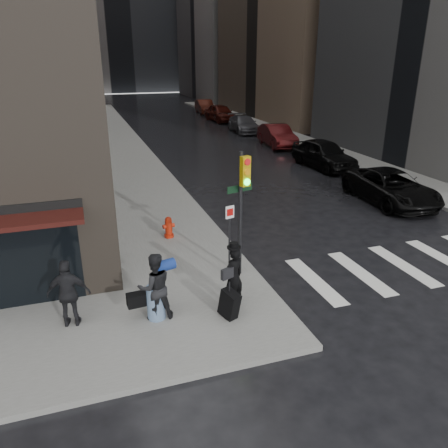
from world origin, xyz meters
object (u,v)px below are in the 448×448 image
(fire_hydrant, at_px, (169,228))
(parked_car_3, at_px, (244,124))
(parked_car_5, at_px, (205,107))
(parked_car_1, at_px, (324,154))
(parked_car_2, at_px, (277,136))
(parked_car_0, at_px, (391,187))
(traffic_light, at_px, (241,199))
(parked_car_4, at_px, (220,113))
(man_jeans, at_px, (154,287))
(man_overcoat, at_px, (233,281))
(man_greycoat, at_px, (69,294))

(fire_hydrant, xyz_separation_m, parked_car_3, (11.12, 21.47, 0.20))
(parked_car_5, bearing_deg, parked_car_1, -86.11)
(parked_car_2, height_order, parked_car_3, parked_car_2)
(parked_car_0, relative_size, parked_car_2, 1.10)
(traffic_light, xyz_separation_m, parked_car_4, (9.79, 31.77, -1.70))
(parked_car_0, relative_size, parked_car_4, 1.06)
(man_jeans, bearing_deg, parked_car_5, -112.32)
(man_overcoat, xyz_separation_m, fire_hydrant, (-0.60, 5.15, -0.41))
(man_greycoat, xyz_separation_m, parked_car_4, (14.57, 32.90, -0.17))
(parked_car_5, bearing_deg, man_jeans, -102.82)
(man_jeans, height_order, parked_car_1, man_jeans)
(parked_car_2, bearing_deg, fire_hydrant, -121.71)
(man_jeans, relative_size, parked_car_0, 0.34)
(parked_car_2, height_order, parked_car_4, parked_car_4)
(man_overcoat, height_order, parked_car_0, man_overcoat)
(parked_car_5, bearing_deg, parked_car_4, -87.76)
(parked_car_4, bearing_deg, parked_car_3, -95.17)
(traffic_light, bearing_deg, parked_car_3, 54.52)
(fire_hydrant, height_order, parked_car_4, parked_car_4)
(parked_car_0, height_order, parked_car_5, parked_car_5)
(man_greycoat, distance_m, fire_hydrant, 5.76)
(man_greycoat, height_order, parked_car_3, man_greycoat)
(man_greycoat, height_order, parked_car_1, man_greycoat)
(man_greycoat, distance_m, parked_car_5, 42.38)
(man_greycoat, xyz_separation_m, fire_hydrant, (3.36, 4.66, -0.51))
(parked_car_1, bearing_deg, parked_car_4, 86.00)
(man_jeans, bearing_deg, parked_car_3, -119.69)
(traffic_light, distance_m, parked_car_5, 39.89)
(traffic_light, height_order, parked_car_1, traffic_light)
(man_greycoat, relative_size, fire_hydrant, 2.21)
(parked_car_5, bearing_deg, parked_car_2, -86.09)
(fire_hydrant, bearing_deg, parked_car_5, 71.75)
(fire_hydrant, bearing_deg, man_greycoat, -125.79)
(traffic_light, distance_m, parked_car_0, 10.31)
(parked_car_2, distance_m, parked_car_3, 6.77)
(fire_hydrant, height_order, parked_car_0, parked_car_0)
(parked_car_1, bearing_deg, parked_car_2, 85.40)
(parked_car_0, distance_m, parked_car_3, 20.33)
(man_greycoat, distance_m, parked_car_0, 14.96)
(parked_car_3, bearing_deg, parked_car_4, 93.69)
(parked_car_1, relative_size, parked_car_2, 1.03)
(traffic_light, bearing_deg, man_overcoat, -131.15)
(man_greycoat, relative_size, parked_car_5, 0.37)
(parked_car_0, relative_size, parked_car_3, 1.09)
(parked_car_5, bearing_deg, man_greycoat, -105.52)
(man_overcoat, height_order, parked_car_4, man_overcoat)
(traffic_light, relative_size, parked_car_1, 0.76)
(man_jeans, relative_size, man_greycoat, 1.02)
(parked_car_3, bearing_deg, man_overcoat, -107.11)
(parked_car_0, bearing_deg, man_jeans, -148.58)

